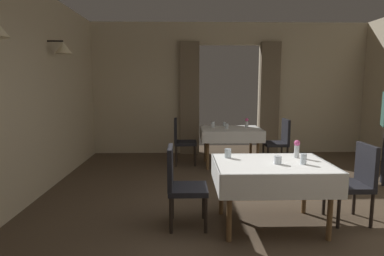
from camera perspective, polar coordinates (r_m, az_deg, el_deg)
The scene contains 16 objects.
ground at distance 3.83m, azimuth 15.20°, elevation -17.58°, with size 10.08×10.08×0.00m, color #4C3D2D.
wall_back at distance 7.56m, azimuth 6.59°, elevation 7.02°, with size 6.40×0.27×3.00m.
dining_table_mid at distance 3.76m, azimuth 13.97°, elevation -7.37°, with size 1.29×0.95×0.75m.
dining_table_far at distance 6.41m, azimuth 6.88°, elevation -0.88°, with size 1.19×0.90×0.75m.
chair_mid_left at distance 3.70m, azimuth -2.01°, elevation -9.63°, with size 0.44×0.44×0.93m.
chair_mid_right at distance 4.27m, azimuth 27.05°, elevation -8.10°, with size 0.44×0.44×0.93m.
chair_far_left at distance 6.49m, azimuth -1.89°, elevation -1.97°, with size 0.44×0.44×0.93m.
chair_far_right at distance 6.63m, azimuth 15.30°, elevation -2.04°, with size 0.44×0.44×0.93m.
flower_vase_mid at distance 4.03m, azimuth 18.13°, elevation -3.44°, with size 0.07×0.07×0.21m.
glass_mid_b at distance 3.67m, azimuth 14.99°, elevation -5.53°, with size 0.08×0.08×0.09m, color silver.
glass_mid_c at distance 3.86m, azimuth 6.41°, elevation -4.49°, with size 0.08×0.08×0.11m, color silver.
glass_mid_d at distance 3.74m, azimuth 19.21°, elevation -5.21°, with size 0.07×0.07×0.12m, color silver.
flower_vase_far at distance 6.50m, azimuth 9.70°, elevation 0.97°, with size 0.07×0.07×0.20m.
glass_far_b at distance 6.68m, azimuth 5.78°, elevation 0.70°, with size 0.07×0.07×0.09m, color silver.
glass_far_c at distance 6.32m, azimuth 6.21°, elevation 0.33°, with size 0.07×0.07×0.10m, color silver.
glass_far_d at distance 6.49m, azimuth 3.73°, elevation 0.63°, with size 0.08×0.08×0.11m, color silver.
Camera 1 is at (-1.03, -3.31, 1.63)m, focal length 30.01 mm.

